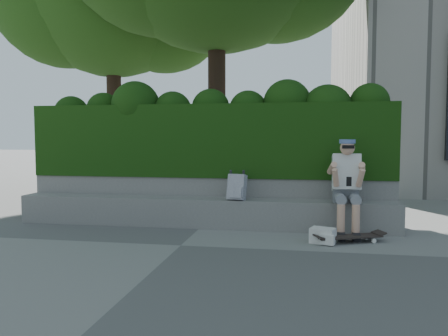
% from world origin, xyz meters
% --- Properties ---
extents(ground, '(80.00, 80.00, 0.00)m').
position_xyz_m(ground, '(0.00, 0.00, 0.00)').
color(ground, slate).
rests_on(ground, ground).
extents(bench_ledge, '(6.00, 0.45, 0.45)m').
position_xyz_m(bench_ledge, '(0.00, 1.25, 0.23)').
color(bench_ledge, gray).
rests_on(bench_ledge, ground).
extents(planter_wall, '(6.00, 0.50, 0.75)m').
position_xyz_m(planter_wall, '(0.00, 1.73, 0.38)').
color(planter_wall, gray).
rests_on(planter_wall, ground).
extents(hedge, '(6.00, 1.00, 1.20)m').
position_xyz_m(hedge, '(0.00, 1.95, 1.35)').
color(hedge, black).
rests_on(hedge, planter_wall).
extents(person, '(0.40, 0.76, 1.38)m').
position_xyz_m(person, '(2.19, 1.07, 0.75)').
color(person, slate).
rests_on(person, ground).
extents(skateboard, '(0.91, 0.55, 0.09)m').
position_xyz_m(skateboard, '(2.18, 0.53, 0.08)').
color(skateboard, black).
rests_on(skateboard, ground).
extents(backpack_plaid, '(0.29, 0.20, 0.39)m').
position_xyz_m(backpack_plaid, '(0.57, 1.15, 0.65)').
color(backpack_plaid, '#BCBBC0').
rests_on(backpack_plaid, bench_ledge).
extents(backpack_ground, '(0.37, 0.31, 0.20)m').
position_xyz_m(backpack_ground, '(1.83, 0.45, 0.10)').
color(backpack_ground, silver).
rests_on(backpack_ground, ground).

